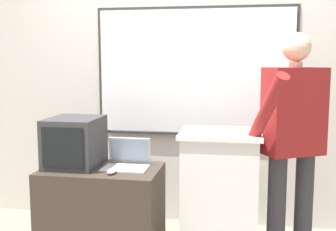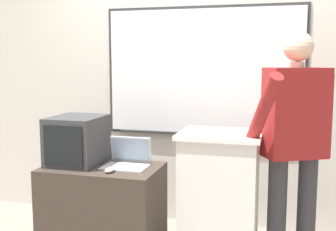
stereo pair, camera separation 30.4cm
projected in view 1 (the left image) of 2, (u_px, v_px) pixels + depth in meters
The scene contains 9 objects.
back_wall at pixel (184, 65), 3.78m from camera, with size 6.40×0.17×2.86m.
lectern_podium at pixel (220, 196), 3.07m from camera, with size 0.58×0.50×0.97m.
side_desk at pixel (102, 214), 3.10m from camera, with size 0.85×0.54×0.70m.
person_presenter at pixel (293, 134), 2.95m from camera, with size 0.59×0.68×1.67m.
laptop at pixel (128, 158), 3.09m from camera, with size 0.32×0.27×0.21m.
wireless_keyboard at pixel (219, 132), 2.95m from camera, with size 0.43×0.12×0.02m.
computer_mouse_by_laptop at pixel (111, 171), 2.89m from camera, with size 0.06×0.10×0.03m.
computer_mouse_by_keyboard at pixel (255, 131), 2.92m from camera, with size 0.06×0.10×0.03m.
crt_monitor at pixel (75, 142), 3.10m from camera, with size 0.37×0.44×0.36m.
Camera 1 is at (0.51, -2.55, 1.48)m, focal length 45.00 mm.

